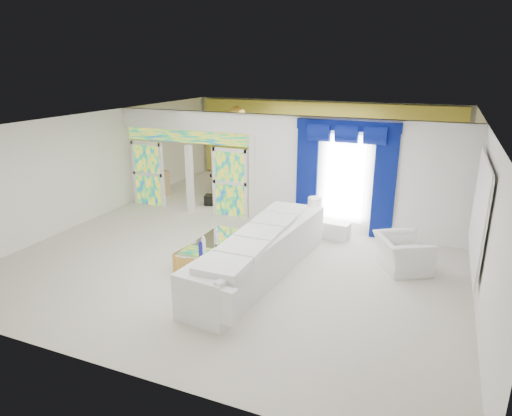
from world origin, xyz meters
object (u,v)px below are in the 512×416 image
at_px(armchair, 402,253).
at_px(grand_piano, 241,180).
at_px(console_table, 325,228).
at_px(white_sofa, 261,256).
at_px(coffee_table, 211,250).

distance_m(armchair, grand_piano, 7.18).
bearing_deg(console_table, grand_piano, 141.79).
bearing_deg(white_sofa, armchair, 34.30).
distance_m(white_sofa, coffee_table, 1.40).
bearing_deg(coffee_table, white_sofa, -12.53).
xyz_separation_m(white_sofa, grand_piano, (-3.06, 5.69, 0.00)).
bearing_deg(grand_piano, armchair, -51.08).
height_order(console_table, grand_piano, grand_piano).
distance_m(white_sofa, grand_piano, 6.46).
xyz_separation_m(white_sofa, coffee_table, (-1.35, 0.30, -0.22)).
relative_size(white_sofa, armchair, 4.04).
relative_size(armchair, grand_piano, 0.65).
relative_size(coffee_table, armchair, 1.70).
distance_m(white_sofa, armchair, 3.09).
bearing_deg(coffee_table, armchair, 15.66).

